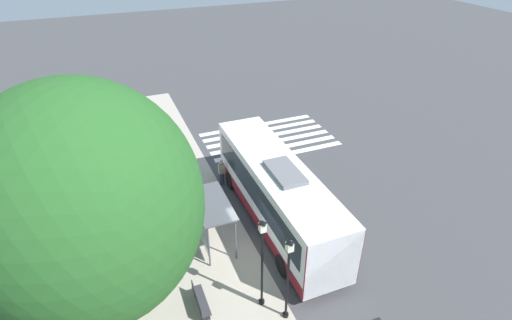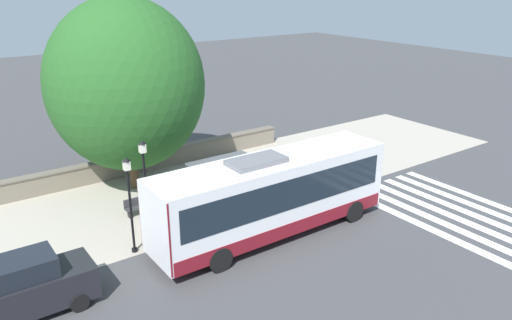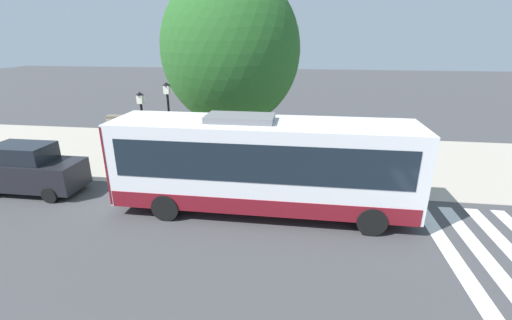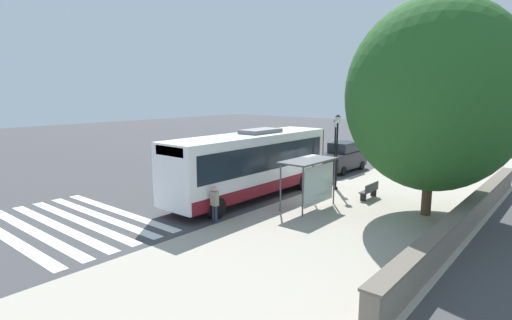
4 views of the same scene
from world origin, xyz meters
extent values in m
plane|color=#424244|center=(0.00, 0.00, 0.00)|extent=(120.00, 120.00, 0.00)
cube|color=#ADA393|center=(-4.50, 0.00, 0.01)|extent=(9.00, 44.00, 0.02)
cube|color=silver|center=(5.00, 8.28, 0.00)|extent=(9.00, 0.50, 0.01)
cube|color=silver|center=(5.00, 9.23, 0.00)|extent=(9.00, 0.50, 0.01)
cube|color=silver|center=(5.00, 10.18, 0.00)|extent=(9.00, 0.50, 0.01)
cube|color=silver|center=(5.00, 11.13, 0.00)|extent=(9.00, 0.50, 0.01)
cube|color=silver|center=(5.00, 12.08, 0.00)|extent=(9.00, 0.50, 0.01)
cube|color=silver|center=(5.00, 13.03, 0.00)|extent=(9.00, 0.50, 0.01)
cube|color=slate|center=(-8.55, 0.00, 0.51)|extent=(0.50, 20.00, 1.03)
cube|color=#685F52|center=(-8.55, 0.00, 1.07)|extent=(0.60, 20.00, 0.08)
cube|color=white|center=(1.72, 2.21, 1.96)|extent=(2.51, 10.85, 3.02)
cube|color=black|center=(1.72, 2.21, 2.35)|extent=(2.55, 9.98, 1.33)
cube|color=maroon|center=(1.72, 2.21, 0.75)|extent=(2.55, 10.63, 0.60)
cube|color=maroon|center=(1.72, -3.18, 1.96)|extent=(2.55, 0.06, 2.90)
cube|color=black|center=(1.72, 7.60, 3.17)|extent=(1.88, 0.08, 0.42)
cube|color=slate|center=(1.72, 1.40, 3.58)|extent=(1.25, 2.39, 0.22)
cylinder|color=black|center=(0.55, 6.01, 0.50)|extent=(0.30, 1.00, 1.00)
cylinder|color=black|center=(2.90, 6.01, 0.50)|extent=(0.30, 1.00, 1.00)
cylinder|color=black|center=(0.55, -1.15, 0.50)|extent=(0.30, 1.00, 1.00)
cylinder|color=black|center=(2.90, -1.15, 0.50)|extent=(0.30, 1.00, 1.00)
cylinder|color=#515459|center=(-1.09, 0.46, 1.18)|extent=(0.08, 0.08, 2.35)
cylinder|color=#515459|center=(-1.09, 3.34, 1.18)|extent=(0.08, 0.08, 2.35)
cylinder|color=#515459|center=(-2.35, 0.46, 1.18)|extent=(0.08, 0.08, 2.35)
cylinder|color=#515459|center=(-2.35, 3.34, 1.18)|extent=(0.08, 0.08, 2.35)
cube|color=#515459|center=(-1.72, 1.90, 2.39)|extent=(1.56, 3.18, 0.08)
cube|color=silver|center=(-2.33, 1.90, 1.29)|extent=(0.03, 2.60, 1.88)
cylinder|color=#2D3347|center=(0.07, 6.50, 0.40)|extent=(0.12, 0.12, 0.79)
cylinder|color=#2D3347|center=(0.23, 6.50, 0.40)|extent=(0.12, 0.12, 0.79)
cube|color=gray|center=(0.15, 6.50, 1.11)|extent=(0.34, 0.22, 0.64)
sphere|color=tan|center=(0.15, 6.50, 1.54)|extent=(0.22, 0.22, 0.22)
cube|color=#333338|center=(-3.32, -1.63, 0.45)|extent=(0.40, 1.62, 0.06)
cube|color=#333338|center=(-3.49, -1.63, 0.68)|extent=(0.04, 1.62, 0.40)
cube|color=black|center=(-3.32, -2.28, 0.23)|extent=(0.32, 0.06, 0.45)
cube|color=black|center=(-3.32, -0.98, 0.23)|extent=(0.32, 0.06, 0.45)
cylinder|color=black|center=(-0.32, -3.26, 0.08)|extent=(0.24, 0.24, 0.16)
cylinder|color=black|center=(-0.32, -3.26, 1.80)|extent=(0.10, 0.10, 3.60)
cube|color=silver|center=(-0.32, -3.26, 3.78)|extent=(0.24, 0.24, 0.35)
pyramid|color=black|center=(-0.32, -3.26, 4.02)|extent=(0.28, 0.28, 0.14)
cylinder|color=black|center=(-0.96, -2.31, 0.08)|extent=(0.24, 0.24, 0.16)
cylinder|color=black|center=(-0.96, -2.31, 1.97)|extent=(0.10, 0.10, 3.93)
cube|color=silver|center=(-0.96, -2.31, 4.11)|extent=(0.24, 0.24, 0.35)
pyramid|color=black|center=(-0.96, -2.31, 4.35)|extent=(0.28, 0.28, 0.14)
cylinder|color=brown|center=(-6.59, -0.63, 1.69)|extent=(0.44, 0.44, 3.39)
ellipsoid|color=#265B23|center=(-6.59, -0.63, 5.53)|extent=(7.81, 7.81, 8.59)
camera|label=1|loc=(-5.28, -12.43, 13.71)|focal=28.00mm
camera|label=2|loc=(17.10, -9.55, 10.59)|focal=35.00mm
camera|label=3|loc=(13.33, 3.59, 6.26)|focal=24.00mm
camera|label=4|loc=(-12.02, 18.26, 5.66)|focal=28.00mm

